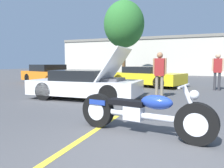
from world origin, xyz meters
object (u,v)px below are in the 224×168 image
Objects in this scene: show_car_hood_open at (86,84)px; spectator_near_motorcycle at (160,71)px; spectator_by_show_car at (218,68)px; motorcycle at (141,113)px; parked_car_mid_row at (145,76)px; tree_background at (124,24)px; parked_car_left_row at (49,74)px.

show_car_hood_open reaches higher than spectator_near_motorcycle.
show_car_hood_open reaches higher than spectator_by_show_car.
motorcycle is 1.47× the size of spectator_by_show_car.
show_car_hood_open is 0.88× the size of parked_car_mid_row.
spectator_near_motorcycle is at bearing 24.47° from show_car_hood_open.
motorcycle is 8.95m from parked_car_mid_row.
spectator_near_motorcycle is at bearing -64.90° from tree_background.
tree_background is 3.82× the size of spectator_by_show_car.
motorcycle is at bearing -49.56° from show_car_hood_open.
tree_background is 1.69× the size of show_car_hood_open.
tree_background is 12.36m from spectator_near_motorcycle.
spectator_near_motorcycle is at bearing -123.94° from spectator_by_show_car.
show_car_hood_open is at bearing -136.36° from spectator_by_show_car.
parked_car_left_row is (-8.48, 8.33, 0.18)m from motorcycle.
tree_background is 16.74m from motorcycle.
parked_car_mid_row is 3.89m from spectator_by_show_car.
parked_car_mid_row is (3.50, -6.48, -4.28)m from tree_background.
spectator_near_motorcycle reaches higher than parked_car_left_row.
spectator_near_motorcycle is (8.08, -3.77, 0.46)m from parked_car_left_row.
parked_car_mid_row is 2.66× the size of spectator_near_motorcycle.
show_car_hood_open reaches higher than motorcycle.
parked_car_mid_row is 4.46m from spectator_near_motorcycle.
spectator_by_show_car is at bearing -44.98° from tree_background.
tree_background is 10.94m from spectator_by_show_car.
spectator_near_motorcycle is 0.97× the size of spectator_by_show_car.
parked_car_mid_row is at bearing 168.20° from spectator_by_show_car.
tree_background reaches higher than parked_car_left_row.
tree_background reaches higher than motorcycle.
show_car_hood_open is 5.51m from parked_car_mid_row.
spectator_by_show_car reaches higher than motorcycle.
parked_car_mid_row is at bearing -61.65° from tree_background.
parked_car_mid_row is 6.60m from parked_car_left_row.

